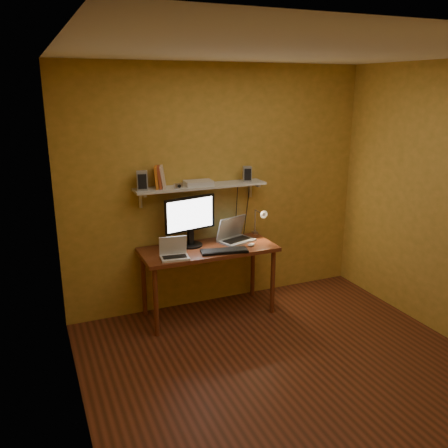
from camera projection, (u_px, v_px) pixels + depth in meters
name	position (u px, v px, depth m)	size (l,w,h in m)	color
room	(297.00, 226.00, 3.72)	(3.44, 3.24, 2.64)	maroon
desk	(208.00, 255.00, 4.93)	(1.40, 0.60, 0.75)	maroon
wall_shelf	(201.00, 187.00, 4.91)	(1.40, 0.25, 0.21)	silver
monitor	(190.00, 219.00, 4.89)	(0.57, 0.29, 0.52)	black
laptop	(234.00, 235.00, 5.12)	(0.43, 0.36, 0.27)	gray
netbook	(174.00, 252.00, 4.61)	(0.29, 0.22, 0.21)	silver
keyboard	(224.00, 251.00, 4.77)	(0.47, 0.16, 0.03)	black
mouse	(251.00, 245.00, 4.95)	(0.09, 0.06, 0.03)	silver
desk_lamp	(260.00, 219.00, 5.21)	(0.09, 0.23, 0.38)	silver
speaker_left	(142.00, 181.00, 4.65)	(0.10, 0.10, 0.19)	gray
speaker_right	(247.00, 174.00, 5.10)	(0.09, 0.09, 0.16)	gray
books	(160.00, 177.00, 4.73)	(0.16, 0.16, 0.23)	orange
shelf_camera	(179.00, 186.00, 4.73)	(0.09, 0.05, 0.05)	silver
router	(199.00, 183.00, 4.90)	(0.29, 0.19, 0.05)	silver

